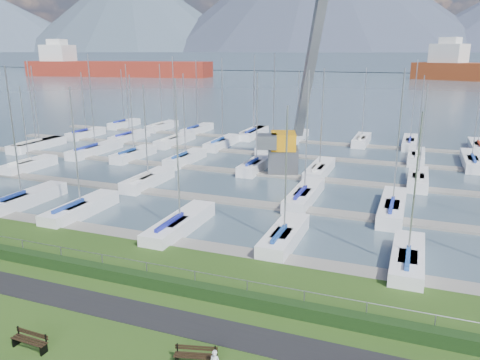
% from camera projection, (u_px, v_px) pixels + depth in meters
% --- Properties ---
extents(path, '(160.00, 2.00, 0.04)m').
position_uv_depth(path, '(133.00, 312.00, 23.34)').
color(path, black).
rests_on(path, grass).
extents(water, '(800.00, 540.00, 0.20)m').
position_uv_depth(water, '(399.00, 76.00, 260.18)').
color(water, '#475A68').
extents(hedge, '(80.00, 0.70, 0.70)m').
position_uv_depth(hedge, '(159.00, 283.00, 25.59)').
color(hedge, black).
rests_on(hedge, grass).
extents(fence, '(80.00, 0.04, 0.04)m').
position_uv_depth(fence, '(162.00, 265.00, 25.73)').
color(fence, gray).
rests_on(fence, grass).
extents(foothill, '(900.00, 80.00, 12.00)m').
position_uv_depth(foothill, '(405.00, 61.00, 321.49)').
color(foothill, '#475568').
rests_on(foothill, water).
extents(mountains, '(1190.00, 360.00, 115.00)m').
position_uv_depth(mountains, '(423.00, 7.00, 375.31)').
color(mountains, '#49576A').
rests_on(mountains, water).
extents(docks, '(90.00, 41.60, 0.25)m').
position_uv_depth(docks, '(287.00, 177.00, 49.51)').
color(docks, gray).
rests_on(docks, water).
extents(bench_left, '(1.81, 0.48, 0.85)m').
position_uv_depth(bench_left, '(30.00, 340.00, 20.36)').
color(bench_left, black).
rests_on(bench_left, grass).
extents(bench_right, '(1.85, 0.86, 0.85)m').
position_uv_depth(bench_right, '(196.00, 356.00, 19.35)').
color(bench_right, black).
rests_on(bench_right, grass).
extents(crane, '(7.37, 13.04, 22.35)m').
position_uv_depth(crane, '(291.00, 121.00, 50.65)').
color(crane, '#595B60').
rests_on(crane, water).
extents(cargo_ship_west, '(101.48, 32.11, 21.50)m').
position_uv_depth(cargo_ship_west, '(111.00, 69.00, 249.74)').
color(cargo_ship_west, maroon).
rests_on(cargo_ship_west, water).
extents(sailboat_fleet, '(74.63, 49.12, 13.14)m').
position_uv_depth(sailboat_fleet, '(282.00, 118.00, 51.92)').
color(sailboat_fleet, navy).
rests_on(sailboat_fleet, water).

